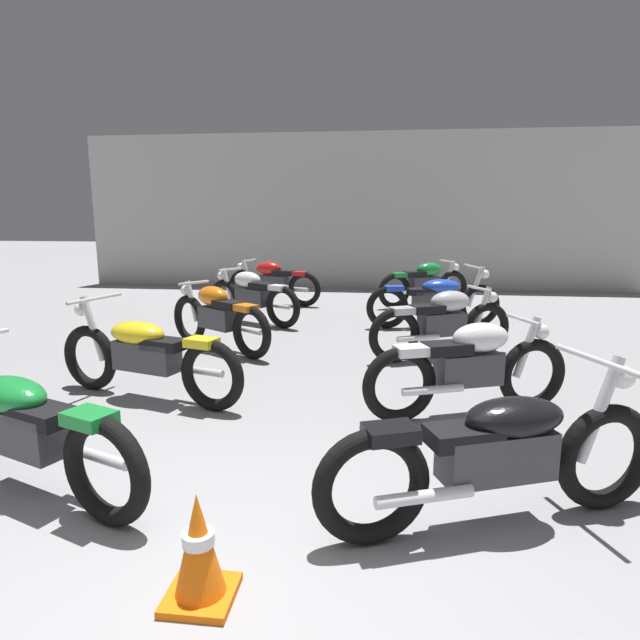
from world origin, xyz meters
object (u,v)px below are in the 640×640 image
motorcycle_left_row_3 (252,296)px  motorcycle_right_row_3 (435,299)px  motorcycle_left_row_4 (273,281)px  traffic_cone (199,549)px  motorcycle_right_row_0 (499,452)px  motorcycle_right_row_2 (443,322)px  motorcycle_left_row_0 (22,427)px  motorcycle_right_row_4 (425,283)px  motorcycle_left_row_2 (218,316)px  motorcycle_left_row_1 (146,354)px  motorcycle_right_row_1 (470,366)px

motorcycle_left_row_3 → motorcycle_right_row_3: bearing=0.7°
motorcycle_left_row_4 → traffic_cone: 8.31m
motorcycle_right_row_0 → motorcycle_right_row_2: (0.05, 3.72, 0.01)m
motorcycle_left_row_0 → motorcycle_right_row_4: size_ratio=1.16×
motorcycle_left_row_0 → motorcycle_right_row_3: bearing=61.3°
motorcycle_left_row_0 → motorcycle_left_row_2: motorcycle_left_row_0 is taller
motorcycle_right_row_0 → motorcycle_right_row_3: (0.10, 5.58, 0.00)m
motorcycle_left_row_2 → motorcycle_right_row_2: 2.89m
motorcycle_left_row_3 → motorcycle_right_row_3: motorcycle_right_row_3 is taller
motorcycle_left_row_1 → motorcycle_left_row_3: (0.11, 3.73, 0.01)m
motorcycle_right_row_3 → traffic_cone: size_ratio=3.95×
motorcycle_right_row_4 → motorcycle_right_row_0: bearing=-90.5°
motorcycle_left_row_4 → motorcycle_right_row_2: (2.92, -3.66, 0.00)m
motorcycle_left_row_3 → motorcycle_right_row_2: (2.88, -1.83, 0.00)m
motorcycle_right_row_1 → traffic_cone: motorcycle_right_row_1 is taller
motorcycle_right_row_1 → motorcycle_right_row_2: same height
traffic_cone → motorcycle_right_row_1: bearing=58.3°
motorcycle_left_row_2 → motorcycle_left_row_4: 3.62m
motorcycle_right_row_0 → traffic_cone: bearing=-151.4°
motorcycle_right_row_4 → motorcycle_left_row_4: bearing=-176.8°
motorcycle_left_row_2 → motorcycle_left_row_3: (0.01, 1.79, 0.00)m
motorcycle_left_row_0 → motorcycle_left_row_4: size_ratio=1.06×
motorcycle_left_row_3 → motorcycle_right_row_1: same height
motorcycle_right_row_3 → motorcycle_left_row_4: bearing=148.8°
motorcycle_right_row_4 → traffic_cone: motorcycle_right_row_4 is taller
motorcycle_left_row_4 → motorcycle_right_row_2: 4.68m
motorcycle_left_row_0 → motorcycle_right_row_4: (3.02, 7.53, 0.01)m
motorcycle_right_row_0 → traffic_cone: 1.71m
motorcycle_left_row_2 → motorcycle_left_row_3: size_ratio=0.95×
motorcycle_left_row_0 → motorcycle_left_row_1: (0.00, 1.81, 0.00)m
motorcycle_left_row_1 → traffic_cone: motorcycle_left_row_1 is taller
motorcycle_right_row_3 → motorcycle_right_row_2: bearing=-91.8°
motorcycle_left_row_0 → traffic_cone: motorcycle_left_row_0 is taller
motorcycle_right_row_0 → motorcycle_left_row_2: bearing=127.1°
motorcycle_left_row_3 → traffic_cone: bearing=-78.1°
motorcycle_right_row_0 → motorcycle_right_row_2: bearing=89.3°
motorcycle_left_row_3 → motorcycle_right_row_0: (2.83, -5.54, -0.01)m
motorcycle_left_row_1 → motorcycle_right_row_1: motorcycle_left_row_1 is taller
motorcycle_left_row_2 → motorcycle_right_row_1: bearing=-34.4°
motorcycle_left_row_2 → motorcycle_right_row_1: same height
traffic_cone → motorcycle_left_row_2: bearing=106.4°
motorcycle_left_row_2 → motorcycle_right_row_3: motorcycle_right_row_3 is taller
motorcycle_left_row_0 → motorcycle_right_row_1: 3.50m
motorcycle_left_row_3 → motorcycle_right_row_0: size_ratio=0.86×
motorcycle_right_row_1 → motorcycle_left_row_2: bearing=145.6°
motorcycle_right_row_3 → motorcycle_right_row_1: bearing=-90.2°
motorcycle_left_row_1 → motorcycle_right_row_2: bearing=32.4°
motorcycle_left_row_3 → motorcycle_left_row_1: bearing=-91.7°
motorcycle_right_row_4 → motorcycle_left_row_3: bearing=-145.5°
motorcycle_left_row_2 → motorcycle_left_row_4: (-0.03, 3.62, 0.00)m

